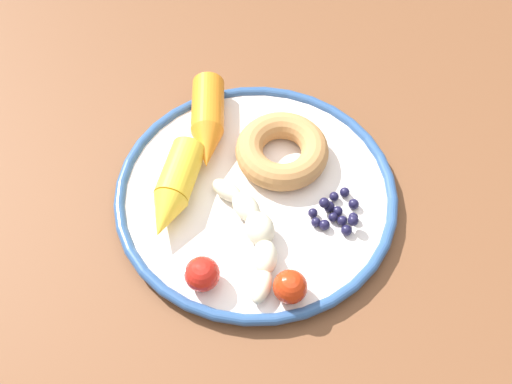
# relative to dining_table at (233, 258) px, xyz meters

# --- Properties ---
(dining_table) EXTENTS (1.27, 0.99, 0.74)m
(dining_table) POSITION_rel_dining_table_xyz_m (0.00, 0.00, 0.00)
(dining_table) COLOR brown
(dining_table) RESTS_ON ground_plane
(plate) EXTENTS (0.31, 0.31, 0.02)m
(plate) POSITION_rel_dining_table_xyz_m (0.03, 0.03, 0.08)
(plate) COLOR white
(plate) RESTS_ON dining_table
(banana) EXTENTS (0.07, 0.16, 0.03)m
(banana) POSITION_rel_dining_table_xyz_m (0.02, -0.02, 0.10)
(banana) COLOR beige
(banana) RESTS_ON plate
(carrot_orange) EXTENTS (0.05, 0.13, 0.04)m
(carrot_orange) POSITION_rel_dining_table_xyz_m (-0.01, 0.12, 0.10)
(carrot_orange) COLOR orange
(carrot_orange) RESTS_ON plate
(carrot_yellow) EXTENTS (0.08, 0.12, 0.04)m
(carrot_yellow) POSITION_rel_dining_table_xyz_m (-0.06, 0.03, 0.10)
(carrot_yellow) COLOR yellow
(carrot_yellow) RESTS_ON plate
(donut) EXTENTS (0.13, 0.13, 0.03)m
(donut) POSITION_rel_dining_table_xyz_m (0.07, 0.07, 0.10)
(donut) COLOR #BD844C
(donut) RESTS_ON plate
(blueberry_pile) EXTENTS (0.06, 0.06, 0.02)m
(blueberry_pile) POSITION_rel_dining_table_xyz_m (0.11, -0.01, 0.09)
(blueberry_pile) COLOR #191638
(blueberry_pile) RESTS_ON plate
(tomato_near) EXTENTS (0.03, 0.03, 0.03)m
(tomato_near) POSITION_rel_dining_table_xyz_m (0.05, -0.09, 0.10)
(tomato_near) COLOR red
(tomato_near) RESTS_ON plate
(tomato_mid) EXTENTS (0.04, 0.04, 0.04)m
(tomato_mid) POSITION_rel_dining_table_xyz_m (-0.03, -0.07, 0.10)
(tomato_mid) COLOR red
(tomato_mid) RESTS_ON plate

